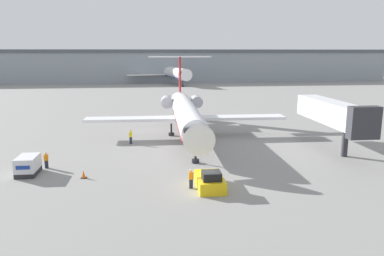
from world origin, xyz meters
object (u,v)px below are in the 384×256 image
Objects in this scene: pushback_tug at (210,181)px; airplane_parked_far_left at (170,72)px; worker_near_tug at (191,178)px; worker_by_wing at (131,136)px; worker_on_apron at (46,160)px; jet_bridge at (333,113)px; luggage_cart at (28,165)px; traffic_cone_left at (84,174)px; airplane_main at (186,113)px.

airplane_parked_far_left is (2.82, 111.94, 3.45)m from pushback_tug.
worker_by_wing reaches higher than worker_near_tug.
jet_bridge is at bearing 6.78° from worker_on_apron.
pushback_tug is 2.47× the size of worker_near_tug.
worker_near_tug is at bearing 176.07° from pushback_tug.
airplane_parked_far_left reaches higher than worker_by_wing.
luggage_cart is at bearing 159.99° from worker_near_tug.
traffic_cone_left is (4.25, -3.55, -0.51)m from worker_on_apron.
traffic_cone_left is at bearing -39.87° from worker_on_apron.
jet_bridge is (33.60, 5.68, 3.56)m from luggage_cart.
traffic_cone_left is (5.48, -1.72, -0.54)m from luggage_cart.
airplane_main is 2.12× the size of jet_bridge.
jet_bridge is (18.39, 11.22, 3.56)m from worker_near_tug.
traffic_cone_left is at bearing -17.38° from luggage_cart.
pushback_tug is 2.53× the size of worker_on_apron.
pushback_tug is at bearing -91.44° from airplane_parked_far_left.
traffic_cone_left is 29.36m from jet_bridge.
luggage_cart is 1.75× the size of worker_on_apron.
jet_bridge reaches higher than worker_on_apron.
airplane_parked_far_left is (19.66, 106.29, 3.19)m from luggage_cart.
airplane_parked_far_left is at bearing 83.78° from worker_by_wing.
luggage_cart is (-16.84, 5.65, 0.25)m from pushback_tug.
worker_near_tug is 10.47m from traffic_cone_left.
worker_on_apron is at bearing 140.13° from traffic_cone_left.
worker_on_apron is at bearing -173.22° from jet_bridge.
worker_near_tug is at bearing -70.63° from worker_by_wing.
worker_by_wing reaches higher than worker_on_apron.
traffic_cone_left is at bearing 158.55° from worker_near_tug.
pushback_tug is at bearing -25.62° from worker_on_apron.
airplane_main is at bearing 39.42° from worker_on_apron.
airplane_parked_far_left reaches higher than pushback_tug.
airplane_main reaches higher than traffic_cone_left.
worker_near_tug is 15.81m from worker_on_apron.
worker_by_wing reaches higher than luggage_cart.
pushback_tug is at bearing -3.93° from worker_near_tug.
worker_by_wing is at bearing 73.66° from traffic_cone_left.
traffic_cone_left is 0.05× the size of jet_bridge.
airplane_main is at bearing 85.46° from worker_near_tug.
pushback_tug is 0.11× the size of airplane_parked_far_left.
airplane_main reaches higher than worker_near_tug.
airplane_main is 0.79× the size of airplane_parked_far_left.
worker_near_tug is 0.04× the size of airplane_parked_far_left.
airplane_main is at bearing 24.05° from worker_by_wing.
airplane_parked_far_left is at bearing 80.00° from worker_on_apron.
traffic_cone_left is (-11.34, -16.36, -2.97)m from airplane_main.
luggage_cart is at bearing -100.48° from airplane_parked_far_left.
airplane_parked_far_left reaches higher than worker_on_apron.
pushback_tug is 20.59m from jet_bridge.
pushback_tug is 5.59× the size of traffic_cone_left.
luggage_cart is 108.14m from airplane_parked_far_left.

